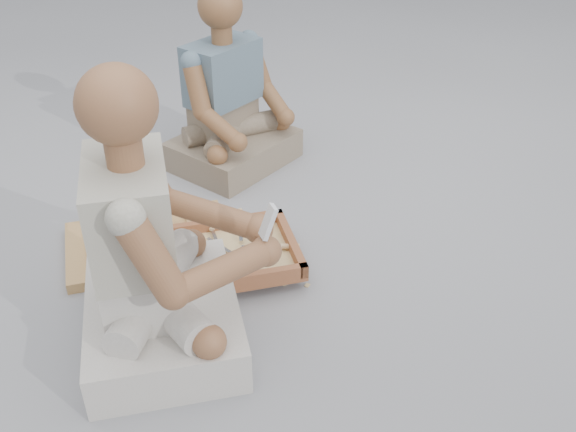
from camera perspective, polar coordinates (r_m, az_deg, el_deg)
ground at (r=2.33m, az=1.28°, el=-6.93°), size 60.00×60.00×0.00m
carved_panel at (r=2.61m, az=-12.21°, el=-2.36°), size 0.73×0.59×0.04m
tool_tray at (r=2.42m, az=-5.16°, el=-3.45°), size 0.60×0.54×0.06m
chisel_0 at (r=2.37m, az=-4.79°, el=-4.22°), size 0.22×0.04×0.02m
chisel_1 at (r=2.51m, az=-2.30°, el=-1.51°), size 0.14×0.19×0.02m
chisel_2 at (r=2.37m, az=-5.27°, el=-3.78°), size 0.22×0.03×0.02m
chisel_3 at (r=2.43m, az=-0.32°, el=-2.72°), size 0.19×0.14×0.02m
chisel_4 at (r=2.55m, az=-6.84°, el=-1.03°), size 0.08×0.22×0.02m
chisel_5 at (r=2.43m, az=-5.19°, el=-3.24°), size 0.16×0.18×0.02m
chisel_6 at (r=2.37m, az=-5.33°, el=-3.81°), size 0.21×0.09×0.02m
chisel_7 at (r=2.38m, az=-4.65°, el=-3.57°), size 0.06×0.22×0.02m
chisel_8 at (r=2.43m, az=-3.51°, el=-2.86°), size 0.20×0.13×0.02m
chisel_9 at (r=2.35m, az=-4.66°, el=-4.08°), size 0.12×0.20×0.02m
chisel_10 at (r=2.60m, az=-4.26°, el=-0.16°), size 0.12×0.20×0.02m
wood_chip_0 at (r=2.65m, az=-1.77°, el=-1.43°), size 0.02×0.02×0.00m
wood_chip_1 at (r=2.23m, az=-4.82°, el=-9.18°), size 0.02×0.02×0.00m
wood_chip_2 at (r=2.63m, az=-4.88°, el=-1.72°), size 0.02×0.02×0.00m
wood_chip_3 at (r=2.57m, az=-8.59°, el=-2.96°), size 0.02×0.02×0.00m
wood_chip_4 at (r=2.47m, az=-5.65°, el=-4.51°), size 0.02×0.02×0.00m
wood_chip_5 at (r=2.29m, az=-8.21°, el=-8.16°), size 0.02×0.02×0.00m
wood_chip_6 at (r=2.55m, az=-1.41°, el=-2.87°), size 0.02×0.02×0.00m
wood_chip_7 at (r=2.37m, az=1.72°, el=-6.18°), size 0.02×0.02×0.00m
wood_chip_8 at (r=2.38m, az=-0.37°, el=-6.04°), size 0.02×0.02×0.00m
wood_chip_9 at (r=2.53m, az=-8.75°, el=-3.76°), size 0.02×0.02×0.00m
craftsman at (r=2.00m, az=-11.86°, el=-3.85°), size 0.71×0.74×0.94m
companion at (r=3.06m, az=-5.20°, el=9.51°), size 0.65×0.58×0.85m
mobile_phone at (r=1.90m, az=-1.77°, el=-0.52°), size 0.06×0.05×0.11m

